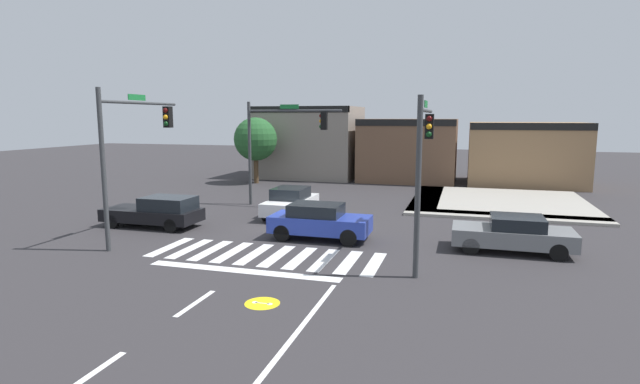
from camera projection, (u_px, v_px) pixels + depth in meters
name	position (u px, v px, depth m)	size (l,w,h in m)	color
ground_plane	(304.00, 229.00, 22.59)	(120.00, 120.00, 0.00)	#302D30
crosswalk_near	(266.00, 255.00, 18.32)	(8.61, 2.91, 0.01)	silver
lane_markings	(196.00, 338.00, 11.44)	(6.80, 18.75, 0.01)	white
bike_detector_marking	(262.00, 303.00, 13.57)	(0.98, 0.98, 0.01)	yellow
curb_corner_northeast	(490.00, 202.00, 29.13)	(10.00, 10.60, 0.15)	#9E998E
storefront_row	(400.00, 147.00, 39.91)	(25.37, 6.88, 5.92)	gray
traffic_signal_southwest	(133.00, 138.00, 20.01)	(0.32, 5.01, 6.16)	#383A3D
traffic_signal_northwest	(282.00, 135.00, 27.79)	(5.56, 0.32, 5.94)	#383A3D
traffic_signal_southeast	(424.00, 150.00, 16.84)	(0.32, 4.70, 5.75)	#383A3D
car_white	(291.00, 202.00, 25.32)	(1.82, 4.15, 1.51)	white
car_black	(157.00, 211.00, 22.93)	(4.54, 1.86, 1.44)	black
car_gray	(513.00, 234.00, 18.69)	(4.39, 1.93, 1.38)	slate
car_blue	(319.00, 221.00, 20.60)	(4.14, 1.81, 1.50)	#23389E
roadside_tree	(256.00, 139.00, 37.73)	(3.31, 3.31, 5.06)	#4C3823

